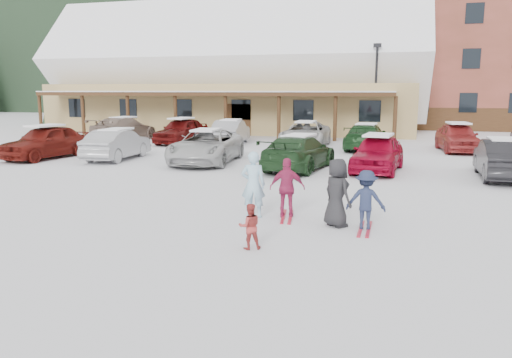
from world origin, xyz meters
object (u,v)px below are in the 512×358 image
(parked_car_9, at_px, (231,132))
(parked_car_11, at_px, (366,137))
(parked_car_1, at_px, (117,144))
(day_lodge, at_px, (233,80))
(child_magenta, at_px, (287,188))
(parked_car_4, at_px, (378,153))
(toddler_red, at_px, (250,226))
(child_navy, at_px, (366,200))
(adult_skier, at_px, (253,184))
(parked_car_8, at_px, (181,131))
(parked_car_2, at_px, (206,146))
(parked_car_0, at_px, (46,142))
(lamp_post, at_px, (376,85))
(parked_car_7, at_px, (124,129))
(parked_car_10, at_px, (306,134))
(parked_car_12, at_px, (457,137))
(parked_car_3, at_px, (299,152))
(parked_car_5, at_px, (502,159))
(bystander_dark, at_px, (337,193))

(parked_car_9, bearing_deg, parked_car_11, 168.40)
(parked_car_1, bearing_deg, day_lodge, -92.00)
(child_magenta, bearing_deg, parked_car_4, -112.10)
(toddler_red, relative_size, parked_car_1, 0.22)
(child_navy, xyz_separation_m, child_magenta, (-1.96, 0.63, 0.06))
(adult_skier, distance_m, parked_car_8, 18.12)
(parked_car_4, bearing_deg, parked_car_2, -176.30)
(parked_car_0, xyz_separation_m, parked_car_8, (3.44, 7.76, -0.01))
(lamp_post, relative_size, parked_car_0, 1.35)
(toddler_red, distance_m, parked_car_7, 23.29)
(child_magenta, bearing_deg, parked_car_11, -102.63)
(lamp_post, height_order, parked_car_8, lamp_post)
(parked_car_10, height_order, parked_car_12, parked_car_12)
(adult_skier, distance_m, parked_car_11, 15.53)
(parked_car_2, distance_m, parked_car_8, 8.35)
(parked_car_4, bearing_deg, child_navy, -82.94)
(parked_car_2, relative_size, parked_car_10, 1.02)
(parked_car_8, bearing_deg, day_lodge, 97.36)
(day_lodge, height_order, parked_car_12, day_lodge)
(lamp_post, height_order, adult_skier, lamp_post)
(day_lodge, height_order, parked_car_3, day_lodge)
(parked_car_0, distance_m, parked_car_4, 15.09)
(parked_car_4, bearing_deg, day_lodge, 129.76)
(parked_car_7, xyz_separation_m, parked_car_10, (11.64, -0.44, -0.03))
(child_magenta, bearing_deg, toddler_red, 77.20)
(child_navy, xyz_separation_m, parked_car_2, (-7.34, 9.08, 0.04))
(toddler_red, bearing_deg, parked_car_4, -125.23)
(parked_car_7, bearing_deg, child_magenta, 136.43)
(parked_car_7, bearing_deg, parked_car_1, 123.75)
(lamp_post, height_order, parked_car_10, lamp_post)
(parked_car_12, bearing_deg, parked_car_11, -178.58)
(toddler_red, distance_m, parked_car_8, 20.61)
(parked_car_8, bearing_deg, child_magenta, -52.43)
(parked_car_9, bearing_deg, parked_car_3, 118.08)
(lamp_post, distance_m, parked_car_4, 14.13)
(adult_skier, xyz_separation_m, parked_car_5, (7.16, 7.71, -0.12))
(child_navy, distance_m, parked_car_2, 11.68)
(child_navy, xyz_separation_m, bystander_dark, (-0.67, 0.10, 0.11))
(parked_car_1, distance_m, parked_car_3, 8.66)
(parked_car_3, relative_size, parked_car_9, 1.10)
(parked_car_9, relative_size, parked_car_11, 0.91)
(bystander_dark, bearing_deg, parked_car_0, 13.10)
(parked_car_9, bearing_deg, parked_car_2, 94.43)
(day_lodge, height_order, parked_car_2, day_lodge)
(lamp_post, bearing_deg, parked_car_4, -87.25)
(parked_car_8, xyz_separation_m, parked_car_11, (10.81, -0.39, -0.06))
(lamp_post, relative_size, parked_car_11, 1.28)
(parked_car_0, bearing_deg, parked_car_10, 44.34)
(parked_car_0, height_order, parked_car_8, parked_car_0)
(child_navy, height_order, parked_car_5, parked_car_5)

